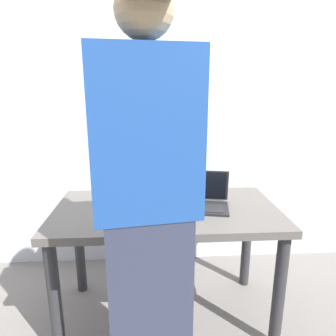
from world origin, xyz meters
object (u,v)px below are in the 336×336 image
(beer_bottle_brown, at_px, (154,188))
(person_figure, at_px, (148,210))
(beer_bottle_amber, at_px, (158,182))
(laptop, at_px, (201,199))

(beer_bottle_brown, xyz_separation_m, person_figure, (-0.03, -0.62, 0.11))
(beer_bottle_amber, bearing_deg, beer_bottle_brown, -103.53)
(laptop, bearing_deg, beer_bottle_brown, 170.61)
(beer_bottle_amber, distance_m, beer_bottle_brown, 0.11)
(laptop, height_order, beer_bottle_brown, beer_bottle_brown)
(person_figure, bearing_deg, beer_bottle_brown, 87.08)
(beer_bottle_amber, relative_size, person_figure, 0.15)
(beer_bottle_brown, bearing_deg, laptop, -9.39)
(laptop, xyz_separation_m, beer_bottle_brown, (-0.29, 0.05, 0.06))
(laptop, height_order, person_figure, person_figure)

